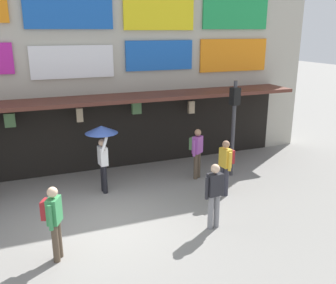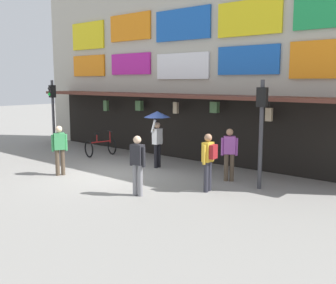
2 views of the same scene
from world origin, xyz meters
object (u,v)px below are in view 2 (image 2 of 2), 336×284
(traffic_light_near, at_px, (53,104))
(traffic_light_far, at_px, (262,117))
(pedestrian_in_yellow, at_px, (59,146))
(pedestrian_in_white, at_px, (137,162))
(pedestrian_in_red, at_px, (209,158))
(bicycle_parked, at_px, (101,147))
(pedestrian_in_black, at_px, (229,150))
(pedestrian_with_umbrella, at_px, (157,123))

(traffic_light_near, bearing_deg, traffic_light_far, 0.10)
(pedestrian_in_yellow, xyz_separation_m, pedestrian_in_white, (3.75, -0.04, -0.04))
(traffic_light_far, relative_size, pedestrian_in_white, 1.90)
(pedestrian_in_red, bearing_deg, traffic_light_far, 52.54)
(pedestrian_in_white, bearing_deg, bicycle_parked, 149.39)
(pedestrian_in_yellow, xyz_separation_m, pedestrian_in_red, (5.00, 1.58, 0.00))
(traffic_light_near, bearing_deg, pedestrian_in_white, -18.90)
(pedestrian_in_black, height_order, pedestrian_in_white, same)
(pedestrian_in_black, height_order, pedestrian_with_umbrella, pedestrian_with_umbrella)
(bicycle_parked, relative_size, pedestrian_in_red, 0.76)
(pedestrian_in_red, relative_size, pedestrian_in_white, 1.00)
(bicycle_parked, xyz_separation_m, pedestrian_in_black, (6.48, -0.14, 0.59))
(pedestrian_in_yellow, relative_size, pedestrian_with_umbrella, 0.81)
(bicycle_parked, distance_m, pedestrian_with_umbrella, 3.62)
(pedestrian_in_yellow, height_order, pedestrian_with_umbrella, pedestrian_with_umbrella)
(traffic_light_near, xyz_separation_m, pedestrian_in_black, (9.35, 0.23, -1.16))
(traffic_light_near, distance_m, pedestrian_in_yellow, 5.50)
(bicycle_parked, bearing_deg, traffic_light_far, -2.68)
(traffic_light_near, height_order, pedestrian_with_umbrella, traffic_light_near)
(traffic_light_near, bearing_deg, pedestrian_in_yellow, -31.53)
(traffic_light_far, height_order, pedestrian_in_red, traffic_light_far)
(traffic_light_far, xyz_separation_m, pedestrian_in_black, (-1.20, 0.21, -1.16))
(traffic_light_far, bearing_deg, pedestrian_in_yellow, -154.59)
(pedestrian_in_yellow, xyz_separation_m, pedestrian_in_black, (4.76, 3.05, 0.00))
(traffic_light_far, relative_size, pedestrian_in_red, 1.90)
(pedestrian_with_umbrella, bearing_deg, bicycle_parked, 177.59)
(traffic_light_near, xyz_separation_m, pedestrian_in_yellow, (4.58, -2.81, -1.16))
(pedestrian_in_red, relative_size, pedestrian_in_black, 1.00)
(pedestrian_in_black, relative_size, pedestrian_with_umbrella, 0.81)
(pedestrian_in_yellow, height_order, pedestrian_in_black, same)
(pedestrian_in_black, distance_m, pedestrian_with_umbrella, 3.16)
(bicycle_parked, height_order, pedestrian_in_white, pedestrian_in_white)
(bicycle_parked, bearing_deg, pedestrian_in_black, -1.28)
(pedestrian_in_yellow, bearing_deg, pedestrian_in_red, 17.51)
(pedestrian_in_red, bearing_deg, bicycle_parked, 166.47)
(traffic_light_far, distance_m, pedestrian_in_red, 1.96)
(traffic_light_near, distance_m, pedestrian_with_umbrella, 6.29)
(pedestrian_in_white, bearing_deg, pedestrian_in_yellow, 179.36)
(traffic_light_near, distance_m, pedestrian_in_black, 9.42)
(traffic_light_near, xyz_separation_m, traffic_light_far, (10.55, 0.02, 0.00))
(bicycle_parked, distance_m, pedestrian_in_white, 6.37)
(pedestrian_in_black, bearing_deg, pedestrian_in_yellow, -147.39)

